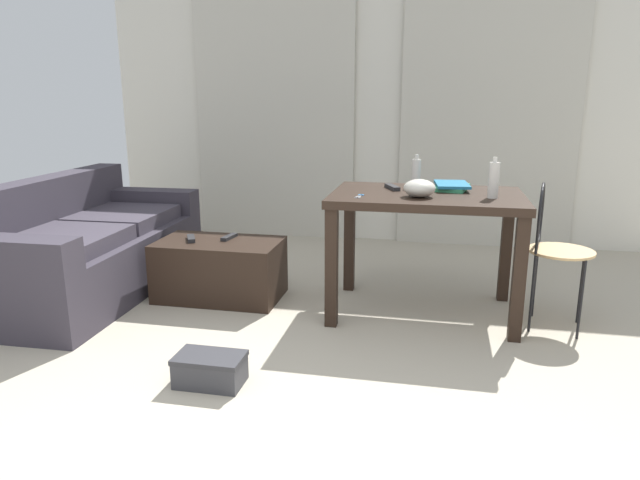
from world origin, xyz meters
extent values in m
plane|color=#B2A893|center=(0.00, 1.49, 0.00)|extent=(9.07, 9.07, 0.00)
cube|color=silver|center=(0.00, 3.78, 1.30)|extent=(5.14, 0.10, 2.60)
cube|color=beige|center=(-0.98, 3.70, 1.15)|extent=(1.54, 0.03, 2.30)
cube|color=beige|center=(0.98, 3.70, 1.15)|extent=(1.54, 0.03, 2.30)
cube|color=#38333D|center=(-1.78, 1.81, 0.20)|extent=(0.93, 1.88, 0.41)
cube|color=#38333D|center=(-2.12, 1.80, 0.60)|extent=(0.25, 1.87, 0.38)
cube|color=#38333D|center=(-1.80, 2.64, 0.50)|extent=(0.89, 0.22, 0.19)
cube|color=#38333D|center=(-1.76, 0.98, 0.50)|extent=(0.89, 0.22, 0.19)
cube|color=#3E3944|center=(-1.74, 2.17, 0.46)|extent=(0.66, 0.71, 0.10)
cube|color=#3E3944|center=(-1.72, 1.44, 0.46)|extent=(0.66, 0.71, 0.10)
cube|color=black|center=(-0.85, 1.87, 0.20)|extent=(0.83, 0.48, 0.40)
cube|color=black|center=(0.51, 1.88, 0.75)|extent=(1.15, 0.78, 0.05)
cube|color=black|center=(-0.01, 1.54, 0.36)|extent=(0.07, 0.07, 0.72)
cube|color=black|center=(1.04, 1.54, 0.36)|extent=(0.07, 0.07, 0.72)
cube|color=black|center=(-0.01, 2.21, 0.36)|extent=(0.07, 0.07, 0.72)
cube|color=black|center=(1.04, 2.21, 0.36)|extent=(0.07, 0.07, 0.72)
cylinder|color=tan|center=(1.30, 1.79, 0.47)|extent=(0.37, 0.37, 0.02)
cylinder|color=black|center=(1.40, 1.63, 0.23)|extent=(0.02, 0.02, 0.46)
cylinder|color=black|center=(1.45, 1.89, 0.23)|extent=(0.02, 0.02, 0.46)
cylinder|color=black|center=(1.14, 1.69, 0.23)|extent=(0.02, 0.02, 0.46)
cylinder|color=black|center=(1.20, 1.94, 0.23)|extent=(0.02, 0.02, 0.46)
torus|color=black|center=(1.17, 1.81, 0.68)|extent=(0.09, 0.37, 0.37)
cylinder|color=black|center=(1.14, 1.66, 0.58)|extent=(0.02, 0.02, 0.20)
cylinder|color=black|center=(1.20, 1.97, 0.58)|extent=(0.02, 0.02, 0.20)
cylinder|color=beige|center=(0.89, 1.79, 0.87)|extent=(0.06, 0.06, 0.21)
cylinder|color=beige|center=(0.89, 1.79, 0.99)|extent=(0.02, 0.02, 0.03)
cylinder|color=beige|center=(0.43, 2.10, 0.86)|extent=(0.06, 0.06, 0.18)
cylinder|color=beige|center=(0.43, 2.10, 0.97)|extent=(0.03, 0.03, 0.03)
ellipsoid|color=beige|center=(0.47, 1.73, 0.82)|extent=(0.19, 0.19, 0.10)
cube|color=#2D7F56|center=(0.66, 2.06, 0.78)|extent=(0.25, 0.32, 0.02)
cube|color=#1E668C|center=(0.66, 2.05, 0.80)|extent=(0.23, 0.32, 0.02)
cube|color=#232326|center=(0.29, 1.99, 0.78)|extent=(0.11, 0.18, 0.02)
cube|color=#9EA0A5|center=(0.13, 1.66, 0.77)|extent=(0.02, 0.09, 0.00)
torus|color=#3372B2|center=(0.13, 1.72, 0.77)|extent=(0.03, 0.03, 0.00)
cube|color=#9EA0A5|center=(0.12, 1.66, 0.77)|extent=(0.03, 0.09, 0.00)
torus|color=#3372B2|center=(0.13, 1.72, 0.77)|extent=(0.03, 0.03, 0.00)
cube|color=#232326|center=(-1.04, 1.85, 0.41)|extent=(0.12, 0.17, 0.03)
cube|color=#232326|center=(-0.80, 1.95, 0.41)|extent=(0.07, 0.17, 0.02)
cube|color=#38383D|center=(-0.45, 0.71, 0.06)|extent=(0.32, 0.19, 0.12)
cube|color=#313135|center=(-0.45, 0.71, 0.14)|extent=(0.33, 0.20, 0.02)
camera|label=1|loc=(0.58, -1.62, 1.35)|focal=31.97mm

